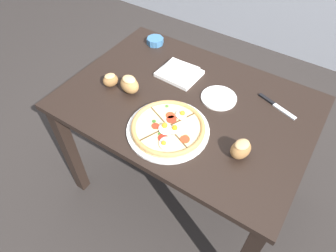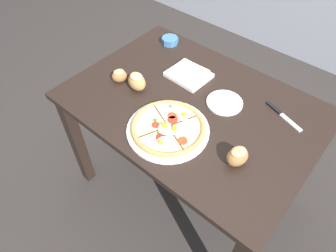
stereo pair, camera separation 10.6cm
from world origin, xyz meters
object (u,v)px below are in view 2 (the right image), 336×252
object	(u,v)px
ramekin_bowl	(170,40)
bread_piece_mid	(237,156)
bread_piece_far	(137,81)
pizza	(168,128)
knife_main	(283,116)
napkin_folded	(189,74)
bread_piece_near	(119,76)
side_saucer	(225,103)
dining_table	(191,119)

from	to	relation	value
ramekin_bowl	bread_piece_mid	distance (m)	0.87
bread_piece_far	bread_piece_mid	bearing A→B (deg)	-5.87
pizza	bread_piece_far	xyz separation A→B (m)	(-0.29, 0.11, 0.03)
ramekin_bowl	pizza	bearing A→B (deg)	-50.29
bread_piece_mid	knife_main	bearing A→B (deg)	85.54
napkin_folded	knife_main	world-z (taller)	napkin_folded
pizza	knife_main	size ratio (longest dim) A/B	1.77
napkin_folded	bread_piece_near	size ratio (longest dim) A/B	2.21
side_saucer	napkin_folded	bearing A→B (deg)	169.34
bread_piece_near	napkin_folded	bearing A→B (deg)	46.78
pizza	bread_piece_far	distance (m)	0.31
side_saucer	bread_piece_near	bearing A→B (deg)	-157.07
napkin_folded	knife_main	size ratio (longest dim) A/B	1.03
dining_table	knife_main	size ratio (longest dim) A/B	5.80
bread_piece_near	knife_main	world-z (taller)	bread_piece_near
bread_piece_mid	side_saucer	distance (m)	0.34
knife_main	side_saucer	distance (m)	0.26
bread_piece_far	dining_table	bearing A→B (deg)	20.00
pizza	napkin_folded	size ratio (longest dim) A/B	1.71
ramekin_bowl	side_saucer	size ratio (longest dim) A/B	0.58
bread_piece_near	knife_main	distance (m)	0.79
ramekin_bowl	bread_piece_near	distance (m)	0.42
napkin_folded	bread_piece_mid	bearing A→B (deg)	-32.59
bread_piece_mid	bread_piece_far	size ratio (longest dim) A/B	1.03
bread_piece_mid	side_saucer	world-z (taller)	bread_piece_mid
bread_piece_near	bread_piece_mid	xyz separation A→B (m)	(0.70, -0.05, 0.01)
napkin_folded	side_saucer	distance (m)	0.25
side_saucer	ramekin_bowl	bearing A→B (deg)	157.57
dining_table	bread_piece_mid	world-z (taller)	bread_piece_mid
bread_piece_far	bread_piece_near	bearing A→B (deg)	-171.71
knife_main	bread_piece_mid	bearing A→B (deg)	-75.82
pizza	napkin_folded	distance (m)	0.38
napkin_folded	bread_piece_mid	xyz separation A→B (m)	(0.47, -0.30, 0.03)
pizza	ramekin_bowl	xyz separation A→B (m)	(-0.42, 0.51, 0.00)
dining_table	knife_main	xyz separation A→B (m)	(0.36, 0.19, 0.12)
dining_table	side_saucer	bearing A→B (deg)	38.89
napkin_folded	bread_piece_far	xyz separation A→B (m)	(-0.13, -0.24, 0.03)
dining_table	ramekin_bowl	xyz separation A→B (m)	(-0.40, 0.31, 0.13)
pizza	bread_piece_far	bearing A→B (deg)	159.41
bread_piece_mid	bread_piece_far	bearing A→B (deg)	174.13
bread_piece_mid	pizza	bearing A→B (deg)	-171.22
knife_main	side_saucer	world-z (taller)	same
bread_piece_near	side_saucer	size ratio (longest dim) A/B	0.56
pizza	side_saucer	distance (m)	0.31
bread_piece_near	side_saucer	bearing A→B (deg)	22.93
pizza	side_saucer	world-z (taller)	pizza
dining_table	knife_main	world-z (taller)	knife_main
napkin_folded	bread_piece_far	distance (m)	0.27
bread_piece_near	bread_piece_far	bearing A→B (deg)	8.29
pizza	ramekin_bowl	size ratio (longest dim) A/B	3.65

